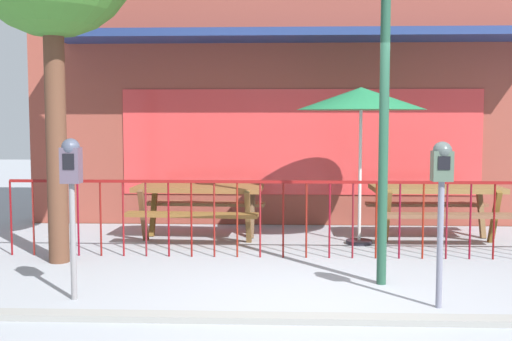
{
  "coord_description": "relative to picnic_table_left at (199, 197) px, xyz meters",
  "views": [
    {
      "loc": [
        -0.31,
        -5.75,
        1.74
      ],
      "look_at": [
        -0.64,
        2.34,
        1.06
      ],
      "focal_mm": 43.82,
      "sensor_mm": 36.0,
      "label": 1
    }
  ],
  "objects": [
    {
      "name": "pub_storefront",
      "position": [
        1.49,
        1.5,
        2.28
      ],
      "size": [
        8.89,
        1.45,
        5.83
      ],
      "color": "#4E3022",
      "rests_on": "ground"
    },
    {
      "name": "curb_edge",
      "position": [
        1.49,
        -3.6,
        -0.61
      ],
      "size": [
        12.44,
        0.2,
        0.11
      ],
      "primitive_type": "cube",
      "color": "gray",
      "rests_on": "ground"
    },
    {
      "name": "parking_meter_near",
      "position": [
        2.63,
        -3.15,
        0.57
      ],
      "size": [
        0.18,
        0.17,
        1.53
      ],
      "color": "slate",
      "rests_on": "ground"
    },
    {
      "name": "ground",
      "position": [
        1.49,
        -3.07,
        -0.61
      ],
      "size": [
        40.0,
        40.0,
        0.0
      ],
      "primitive_type": "plane",
      "color": "#959AA1"
    },
    {
      "name": "parking_meter_far",
      "position": [
        -0.81,
        -3.02,
        0.58
      ],
      "size": [
        0.18,
        0.17,
        1.55
      ],
      "color": "gray",
      "rests_on": "ground"
    },
    {
      "name": "picnic_table_right",
      "position": [
        3.37,
        0.08,
        0.0
      ],
      "size": [
        1.83,
        1.39,
        0.79
      ],
      "color": "brown",
      "rests_on": "ground"
    },
    {
      "name": "picnic_table_left",
      "position": [
        0.0,
        0.0,
        0.0
      ],
      "size": [
        1.87,
        1.45,
        0.79
      ],
      "color": "brown",
      "rests_on": "ground"
    },
    {
      "name": "street_lamp",
      "position": [
        2.23,
        -2.34,
        2.07
      ],
      "size": [
        0.28,
        0.28,
        4.13
      ],
      "color": "#1F4834",
      "rests_on": "ground"
    },
    {
      "name": "patio_umbrella",
      "position": [
        2.26,
        -0.23,
        1.37
      ],
      "size": [
        1.76,
        1.76,
        2.16
      ],
      "color": "black",
      "rests_on": "ground"
    },
    {
      "name": "patio_fence_front",
      "position": [
        1.49,
        -1.13,
        0.05
      ],
      "size": [
        7.49,
        0.04,
        0.97
      ],
      "color": "maroon",
      "rests_on": "ground"
    }
  ]
}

